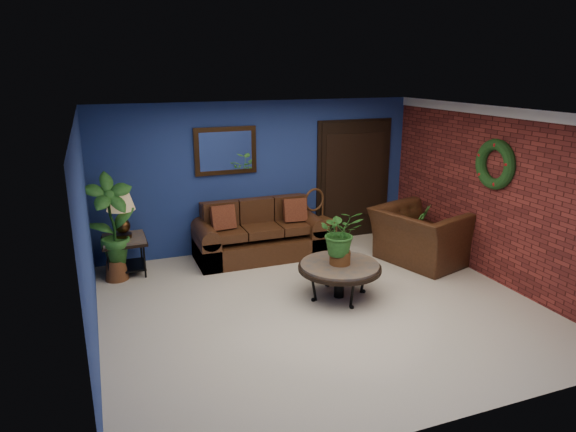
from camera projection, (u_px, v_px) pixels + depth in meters
name	position (u px, v px, depth m)	size (l,w,h in m)	color
floor	(320.00, 306.00, 6.75)	(5.50, 5.50, 0.00)	beige
wall_back	(261.00, 176.00, 8.64)	(5.50, 0.04, 2.50)	navy
wall_left	(87.00, 240.00, 5.46)	(0.04, 5.00, 2.50)	navy
wall_right_brick	(497.00, 196.00, 7.33)	(0.04, 5.00, 2.50)	maroon
ceiling	(324.00, 113.00, 6.05)	(5.50, 5.00, 0.02)	silver
crown_molding	(505.00, 112.00, 6.99)	(0.03, 5.00, 0.14)	white
wall_mirror	(226.00, 151.00, 8.27)	(1.02, 0.06, 0.77)	#412610
closet_door	(353.00, 180.00, 9.26)	(1.44, 0.06, 2.18)	black
wreath	(495.00, 164.00, 7.23)	(0.72, 0.72, 0.16)	black
sofa	(259.00, 238.00, 8.46)	(2.09, 0.90, 0.94)	#412212
coffee_table	(340.00, 268.00, 6.90)	(1.12, 1.12, 0.48)	#494340
end_table	(124.00, 246.00, 7.68)	(0.64, 0.64, 0.58)	#494340
table_lamp	(121.00, 209.00, 7.51)	(0.41, 0.41, 0.68)	#412610
side_chair	(318.00, 215.00, 8.80)	(0.53, 0.53, 1.03)	#563218
armchair	(421.00, 236.00, 8.15)	(1.34, 1.17, 0.87)	#412212
coffee_plant	(341.00, 234.00, 6.77)	(0.67, 0.62, 0.76)	brown
floor_plant	(419.00, 228.00, 8.52)	(0.44, 0.38, 0.85)	brown
tall_plant	(112.00, 223.00, 7.35)	(0.80, 0.63, 1.59)	brown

